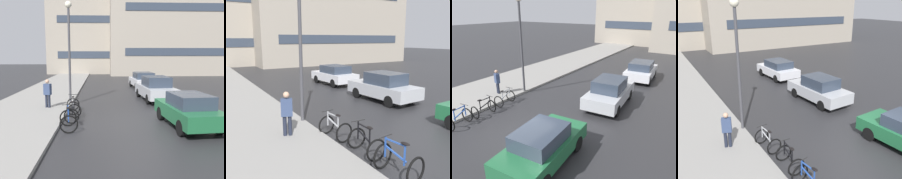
# 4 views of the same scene
# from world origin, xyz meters

# --- Properties ---
(ground_plane) EXTENTS (140.00, 140.00, 0.00)m
(ground_plane) POSITION_xyz_m (0.00, 0.00, 0.00)
(ground_plane) COLOR #28282B
(sidewalk_kerb) EXTENTS (4.80, 60.00, 0.14)m
(sidewalk_kerb) POSITION_xyz_m (-6.00, 10.00, 0.07)
(sidewalk_kerb) COLOR gray
(sidewalk_kerb) RESTS_ON ground
(bicycle_second) EXTENTS (0.73, 1.13, 0.99)m
(bicycle_second) POSITION_xyz_m (-3.13, 0.50, 0.40)
(bicycle_second) COLOR black
(bicycle_second) RESTS_ON ground
(bicycle_third) EXTENTS (0.85, 1.20, 0.94)m
(bicycle_third) POSITION_xyz_m (-3.30, 2.14, 0.40)
(bicycle_third) COLOR black
(bicycle_third) RESTS_ON ground
(car_silver) EXTENTS (2.23, 4.48, 1.66)m
(car_silver) POSITION_xyz_m (1.94, 5.63, 0.82)
(car_silver) COLOR #B2B5BA
(car_silver) RESTS_ON ground
(car_white) EXTENTS (2.21, 4.10, 1.50)m
(car_white) POSITION_xyz_m (2.11, 11.71, 0.78)
(car_white) COLOR silver
(car_white) RESTS_ON ground
(pedestrian) EXTENTS (0.46, 0.36, 1.75)m
(pedestrian) POSITION_xyz_m (-4.81, 2.92, 0.99)
(pedestrian) COLOR #1E2333
(pedestrian) RESTS_ON ground
(streetlamp) EXTENTS (0.41, 0.41, 6.27)m
(streetlamp) POSITION_xyz_m (-3.70, 4.24, 4.09)
(streetlamp) COLOR #424247
(streetlamp) RESTS_ON ground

